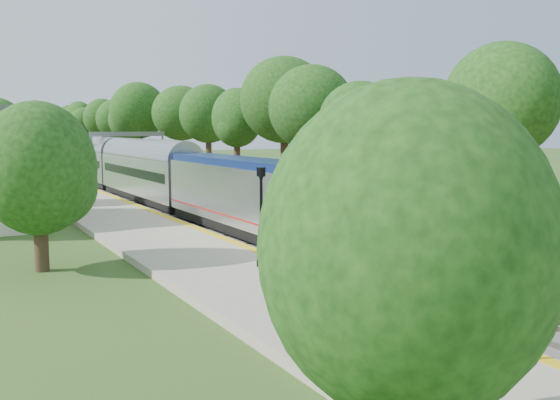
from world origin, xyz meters
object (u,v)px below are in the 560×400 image
signal_gantry (128,144)px  lamppost_mid (486,297)px  lamppost_far (261,223)px  signal_platform (450,207)px  train (94,165)px  signal_farside (318,168)px

signal_gantry → lamppost_mid: bearing=-96.4°
signal_gantry → lamppost_far: size_ratio=1.87×
lamppost_mid → signal_platform: signal_platform is taller
signal_gantry → train: size_ratio=0.08×
train → signal_farside: bearing=-81.0°
signal_gantry → train: (-2.47, 5.73, -2.51)m
signal_gantry → signal_farside: signal_farside is taller
train → lamppost_mid: 63.64m
lamppost_far → train: bearing=85.7°
signal_farside → lamppost_far: bearing=-132.4°
train → lamppost_far: bearing=-94.3°
signal_gantry → lamppost_far: signal_gantry is taller
signal_platform → signal_farside: 23.52m
lamppost_far → signal_platform: signal_platform is taller
lamppost_far → signal_platform: size_ratio=0.71×
signal_platform → signal_farside: signal_platform is taller
lamppost_mid → lamppost_far: size_ratio=0.90×
signal_platform → signal_farside: bearing=67.2°
signal_platform → lamppost_far: bearing=94.7°
train → signal_farside: size_ratio=16.27×
train → signal_platform: signal_platform is taller
signal_platform → signal_farside: size_ratio=1.01×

